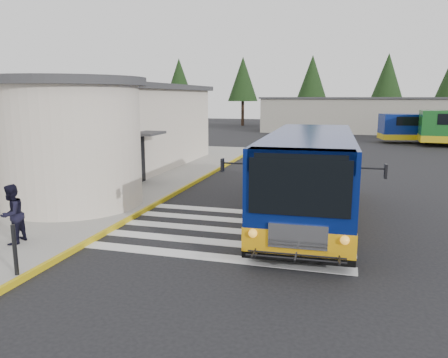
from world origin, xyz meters
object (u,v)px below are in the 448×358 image
(pedestrian_b, at_px, (12,214))
(bollard, at_px, (15,250))
(far_bus_a, at_px, (431,127))
(transit_bus, at_px, (309,179))

(pedestrian_b, bearing_deg, bollard, 36.14)
(bollard, bearing_deg, far_bus_a, 67.90)
(pedestrian_b, height_order, far_bus_a, far_bus_a)
(far_bus_a, bearing_deg, transit_bus, 152.89)
(transit_bus, xyz_separation_m, pedestrian_b, (-7.78, -5.30, -0.44))
(transit_bus, xyz_separation_m, far_bus_a, (8.60, 29.05, 0.06))
(pedestrian_b, bearing_deg, transit_bus, 118.03)
(far_bus_a, bearing_deg, pedestrian_b, 143.89)
(pedestrian_b, height_order, bollard, pedestrian_b)
(transit_bus, relative_size, bollard, 8.89)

